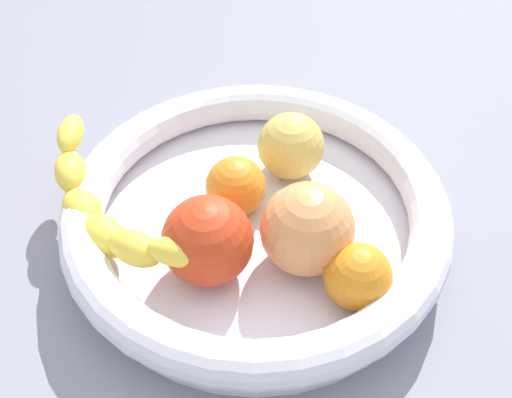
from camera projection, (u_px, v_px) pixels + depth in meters
kitchen_counter at (256, 247)px, 57.16cm from camera, size 120.00×120.00×3.00cm
fruit_bowl at (256, 215)px, 53.93cm from camera, size 34.08×34.08×5.73cm
banana_draped_left at (101, 210)px, 51.17cm from camera, size 8.32×22.86×5.17cm
orange_front at (237, 186)px, 53.97cm from camera, size 5.43×5.43×5.43cm
orange_mid_left at (360, 275)px, 47.20cm from camera, size 5.37×5.37×5.37cm
apple_yellow at (291, 146)px, 56.96cm from camera, size 6.34×6.34×6.34cm
tomato_red at (208, 241)px, 48.26cm from camera, size 7.44×7.44×7.44cm
peach_blush at (306, 230)px, 48.80cm from camera, size 7.75×7.75×7.75cm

